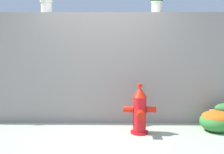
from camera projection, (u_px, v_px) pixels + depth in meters
ground_plane at (98, 141)px, 4.56m from camera, size 24.00×24.00×0.00m
stone_wall at (101, 68)px, 5.48m from camera, size 6.45×0.32×1.99m
fire_hydrant at (140, 111)px, 4.86m from camera, size 0.53×0.43×0.83m
flower_bush_left at (217, 120)px, 5.02m from camera, size 0.59×0.53×0.36m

